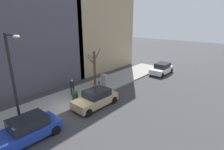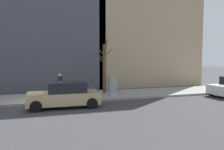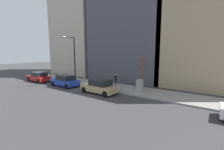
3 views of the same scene
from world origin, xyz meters
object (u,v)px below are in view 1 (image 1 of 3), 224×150
at_px(parked_car_white, 162,69).
at_px(trash_bin, 75,97).
at_px(utility_box, 105,81).
at_px(parked_car_tan, 96,98).
at_px(parking_meter, 99,86).
at_px(parked_car_blue, 27,130).
at_px(streetlamp, 14,75).
at_px(office_block_center, 1,10).
at_px(office_tower_left, 82,7).
at_px(pedestrian_near_meter, 72,86).
at_px(bare_tree, 95,67).

relative_size(parked_car_white, trash_bin, 4.68).
bearing_deg(utility_box, parked_car_tan, 122.23).
bearing_deg(parking_meter, parked_car_tan, 127.43).
bearing_deg(trash_bin, parked_car_blue, 109.88).
bearing_deg(streetlamp, office_block_center, -18.70).
distance_m(parked_car_tan, office_tower_left, 17.86).
relative_size(pedestrian_near_meter, office_tower_left, 0.09).
bearing_deg(streetlamp, pedestrian_near_meter, -71.78).
distance_m(parked_car_blue, parking_meter, 8.23).
bearing_deg(trash_bin, office_block_center, 6.06).
xyz_separation_m(parked_car_blue, bare_tree, (3.64, -9.61, 1.52)).
relative_size(parked_car_tan, office_tower_left, 0.23).
distance_m(utility_box, streetlamp, 10.15).
height_order(streetlamp, office_block_center, office_block_center).
bearing_deg(pedestrian_near_meter, parked_car_white, 44.56).
height_order(parked_car_blue, streetlamp, streetlamp).
bearing_deg(parked_car_blue, parked_car_white, -88.97).
xyz_separation_m(parked_car_white, pedestrian_near_meter, (3.41, 13.13, 0.35)).
bearing_deg(utility_box, parking_meter, 115.64).
bearing_deg(office_tower_left, parking_meter, 144.82).
bearing_deg(pedestrian_near_meter, streetlamp, -102.68).
xyz_separation_m(parked_car_tan, utility_box, (2.36, -3.75, 0.11)).
xyz_separation_m(parking_meter, trash_bin, (0.45, 2.73, -0.38)).
relative_size(parked_car_white, streetlamp, 0.65).
distance_m(streetlamp, office_block_center, 13.03).
xyz_separation_m(parked_car_white, parked_car_blue, (0.18, 19.20, 0.00)).
bearing_deg(parking_meter, utility_box, -64.36).
bearing_deg(pedestrian_near_meter, trash_bin, -59.84).
relative_size(parked_car_tan, bare_tree, 1.00).
bearing_deg(utility_box, office_tower_left, -30.43).
height_order(parked_car_blue, office_block_center, office_block_center).
height_order(parked_car_tan, parking_meter, parked_car_tan).
distance_m(streetlamp, trash_bin, 6.16).
xyz_separation_m(parked_car_white, parked_car_tan, (0.15, 13.09, 0.00)).
bearing_deg(parked_car_white, parked_car_blue, 89.16).
bearing_deg(utility_box, bare_tree, 10.72).
height_order(utility_box, office_block_center, office_block_center).
distance_m(parked_car_white, office_tower_left, 15.57).
bearing_deg(parked_car_tan, bare_tree, -42.15).
bearing_deg(office_tower_left, streetlamp, 125.44).
bearing_deg(parked_car_white, bare_tree, 67.96).
distance_m(parking_meter, streetlamp, 8.39).
xyz_separation_m(streetlamp, pedestrian_near_meter, (1.91, -5.80, -2.93)).
bearing_deg(utility_box, pedestrian_near_meter, 76.75).
bearing_deg(pedestrian_near_meter, parking_meter, 18.29).
height_order(parked_car_blue, pedestrian_near_meter, pedestrian_near_meter).
height_order(parking_meter, office_block_center, office_block_center).
bearing_deg(office_block_center, bare_tree, -149.66).
xyz_separation_m(trash_bin, office_tower_left, (10.38, -10.37, 8.75)).
bearing_deg(parked_car_white, office_block_center, 48.61).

